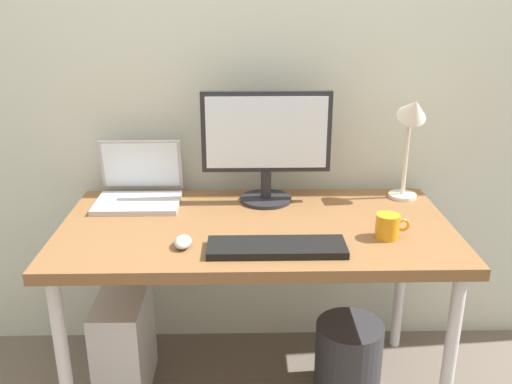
{
  "coord_description": "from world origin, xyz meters",
  "views": [
    {
      "loc": [
        -0.04,
        -1.82,
        1.51
      ],
      "look_at": [
        0.0,
        0.0,
        0.84
      ],
      "focal_mm": 39.3,
      "sensor_mm": 36.0,
      "label": 1
    }
  ],
  "objects_px": {
    "monitor": "(266,140)",
    "desk_lamp": "(412,125)",
    "laptop": "(139,187)",
    "wastebasket": "(348,358)",
    "keyboard": "(277,247)",
    "mouse": "(183,242)",
    "coffee_mug": "(388,226)",
    "computer_tower": "(125,343)",
    "desk": "(256,240)"
  },
  "relations": [
    {
      "from": "monitor",
      "to": "keyboard",
      "type": "relative_size",
      "value": 1.11
    },
    {
      "from": "desk_lamp",
      "to": "wastebasket",
      "type": "xyz_separation_m",
      "value": [
        -0.23,
        -0.23,
        -0.87
      ]
    },
    {
      "from": "mouse",
      "to": "computer_tower",
      "type": "xyz_separation_m",
      "value": [
        -0.27,
        0.21,
        -0.53
      ]
    },
    {
      "from": "monitor",
      "to": "wastebasket",
      "type": "xyz_separation_m",
      "value": [
        0.32,
        -0.23,
        -0.82
      ]
    },
    {
      "from": "keyboard",
      "to": "mouse",
      "type": "distance_m",
      "value": 0.3
    },
    {
      "from": "laptop",
      "to": "computer_tower",
      "type": "height_order",
      "value": "laptop"
    },
    {
      "from": "desk",
      "to": "wastebasket",
      "type": "height_order",
      "value": "desk"
    },
    {
      "from": "laptop",
      "to": "wastebasket",
      "type": "xyz_separation_m",
      "value": [
        0.81,
        -0.24,
        -0.63
      ]
    },
    {
      "from": "laptop",
      "to": "monitor",
      "type": "bearing_deg",
      "value": -1.76
    },
    {
      "from": "keyboard",
      "to": "wastebasket",
      "type": "height_order",
      "value": "keyboard"
    },
    {
      "from": "mouse",
      "to": "keyboard",
      "type": "bearing_deg",
      "value": -7.05
    },
    {
      "from": "monitor",
      "to": "wastebasket",
      "type": "height_order",
      "value": "monitor"
    },
    {
      "from": "desk_lamp",
      "to": "wastebasket",
      "type": "distance_m",
      "value": 0.93
    },
    {
      "from": "laptop",
      "to": "computer_tower",
      "type": "distance_m",
      "value": 0.61
    },
    {
      "from": "desk",
      "to": "monitor",
      "type": "height_order",
      "value": "monitor"
    },
    {
      "from": "desk",
      "to": "computer_tower",
      "type": "distance_m",
      "value": 0.68
    },
    {
      "from": "desk",
      "to": "laptop",
      "type": "distance_m",
      "value": 0.52
    },
    {
      "from": "laptop",
      "to": "desk_lamp",
      "type": "bearing_deg",
      "value": -0.81
    },
    {
      "from": "laptop",
      "to": "desk_lamp",
      "type": "relative_size",
      "value": 0.75
    },
    {
      "from": "desk_lamp",
      "to": "keyboard",
      "type": "distance_m",
      "value": 0.75
    },
    {
      "from": "monitor",
      "to": "keyboard",
      "type": "xyz_separation_m",
      "value": [
        0.02,
        -0.44,
        -0.23
      ]
    },
    {
      "from": "computer_tower",
      "to": "keyboard",
      "type": "bearing_deg",
      "value": -23.48
    },
    {
      "from": "desk_lamp",
      "to": "computer_tower",
      "type": "relative_size",
      "value": 1.02
    },
    {
      "from": "desk",
      "to": "monitor",
      "type": "relative_size",
      "value": 2.82
    },
    {
      "from": "computer_tower",
      "to": "wastebasket",
      "type": "relative_size",
      "value": 1.4
    },
    {
      "from": "keyboard",
      "to": "wastebasket",
      "type": "bearing_deg",
      "value": 36.08
    },
    {
      "from": "mouse",
      "to": "wastebasket",
      "type": "xyz_separation_m",
      "value": [
        0.6,
        0.18,
        -0.59
      ]
    },
    {
      "from": "laptop",
      "to": "computer_tower",
      "type": "relative_size",
      "value": 0.76
    },
    {
      "from": "wastebasket",
      "to": "desk_lamp",
      "type": "bearing_deg",
      "value": 44.62
    },
    {
      "from": "desk",
      "to": "keyboard",
      "type": "distance_m",
      "value": 0.24
    },
    {
      "from": "desk_lamp",
      "to": "desk",
      "type": "bearing_deg",
      "value": -159.0
    },
    {
      "from": "monitor",
      "to": "desk_lamp",
      "type": "distance_m",
      "value": 0.55
    },
    {
      "from": "keyboard",
      "to": "coffee_mug",
      "type": "distance_m",
      "value": 0.39
    },
    {
      "from": "desk",
      "to": "desk_lamp",
      "type": "relative_size",
      "value": 3.22
    },
    {
      "from": "monitor",
      "to": "laptop",
      "type": "xyz_separation_m",
      "value": [
        -0.49,
        0.02,
        -0.19
      ]
    },
    {
      "from": "desk",
      "to": "mouse",
      "type": "xyz_separation_m",
      "value": [
        -0.24,
        -0.18,
        0.08
      ]
    },
    {
      "from": "laptop",
      "to": "coffee_mug",
      "type": "distance_m",
      "value": 0.96
    },
    {
      "from": "computer_tower",
      "to": "coffee_mug",
      "type": "bearing_deg",
      "value": -9.37
    },
    {
      "from": "desk_lamp",
      "to": "wastebasket",
      "type": "relative_size",
      "value": 1.43
    },
    {
      "from": "monitor",
      "to": "laptop",
      "type": "relative_size",
      "value": 1.53
    },
    {
      "from": "mouse",
      "to": "laptop",
      "type": "bearing_deg",
      "value": 116.5
    },
    {
      "from": "coffee_mug",
      "to": "desk_lamp",
      "type": "bearing_deg",
      "value": 66.44
    },
    {
      "from": "wastebasket",
      "to": "computer_tower",
      "type": "bearing_deg",
      "value": 178.06
    },
    {
      "from": "desk_lamp",
      "to": "mouse",
      "type": "height_order",
      "value": "desk_lamp"
    },
    {
      "from": "mouse",
      "to": "coffee_mug",
      "type": "bearing_deg",
      "value": 4.63
    },
    {
      "from": "desk_lamp",
      "to": "laptop",
      "type": "bearing_deg",
      "value": 179.19
    },
    {
      "from": "desk_lamp",
      "to": "mouse",
      "type": "distance_m",
      "value": 0.97
    },
    {
      "from": "keyboard",
      "to": "coffee_mug",
      "type": "height_order",
      "value": "coffee_mug"
    },
    {
      "from": "keyboard",
      "to": "computer_tower",
      "type": "height_order",
      "value": "keyboard"
    },
    {
      "from": "laptop",
      "to": "keyboard",
      "type": "distance_m",
      "value": 0.69
    }
  ]
}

